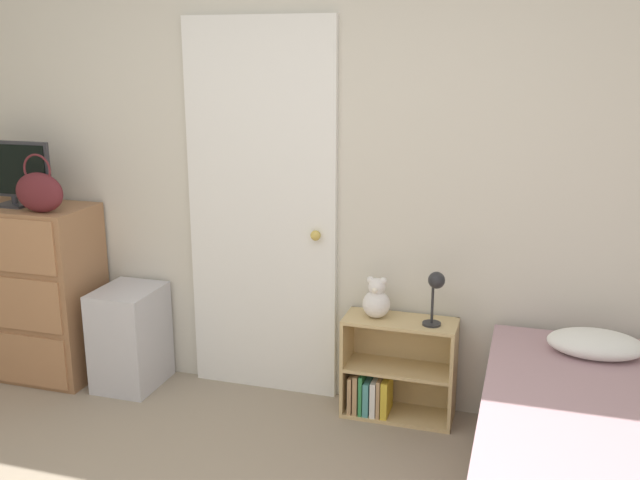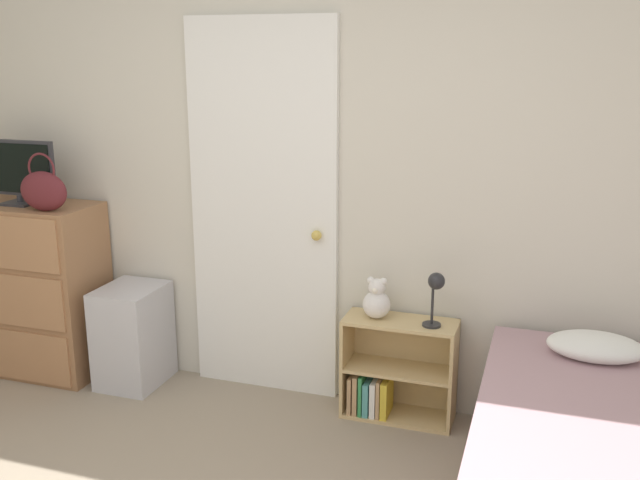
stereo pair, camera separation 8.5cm
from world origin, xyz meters
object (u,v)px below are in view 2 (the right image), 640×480
(dresser, at_px, (30,288))
(bookshelf, at_px, (391,375))
(desk_lamp, at_px, (436,288))
(handbag, at_px, (43,190))
(tv, at_px, (17,171))
(teddy_bear, at_px, (377,301))
(storage_bin, at_px, (133,335))

(dresser, distance_m, bookshelf, 2.24)
(desk_lamp, bearing_deg, handbag, -175.19)
(dresser, height_order, tv, tv)
(teddy_bear, bearing_deg, storage_bin, -176.87)
(dresser, relative_size, tv, 2.03)
(storage_bin, xyz_separation_m, teddy_bear, (1.44, 0.08, 0.35))
(tv, relative_size, bookshelf, 0.87)
(tv, height_order, teddy_bear, tv)
(tv, bearing_deg, teddy_bear, 3.03)
(dresser, xyz_separation_m, handbag, (0.27, -0.12, 0.64))
(handbag, height_order, bookshelf, handbag)
(dresser, distance_m, storage_bin, 0.73)
(bookshelf, distance_m, desk_lamp, 0.57)
(handbag, relative_size, desk_lamp, 1.13)
(dresser, bearing_deg, tv, -52.84)
(tv, xyz_separation_m, storage_bin, (0.68, 0.03, -0.94))
(dresser, height_order, handbag, handbag)
(tv, relative_size, desk_lamp, 1.78)
(storage_bin, height_order, teddy_bear, teddy_bear)
(dresser, xyz_separation_m, storage_bin, (0.69, 0.02, -0.23))
(storage_bin, bearing_deg, handbag, -161.66)
(handbag, height_order, teddy_bear, handbag)
(tv, xyz_separation_m, handbag, (0.26, -0.10, -0.08))
(dresser, height_order, desk_lamp, dresser)
(handbag, relative_size, bookshelf, 0.55)
(storage_bin, xyz_separation_m, bookshelf, (1.53, 0.09, -0.07))
(dresser, height_order, teddy_bear, dresser)
(teddy_bear, bearing_deg, dresser, -177.43)
(teddy_bear, bearing_deg, desk_lamp, -6.38)
(dresser, bearing_deg, handbag, -24.00)
(teddy_bear, relative_size, desk_lamp, 0.77)
(teddy_bear, bearing_deg, handbag, -173.34)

